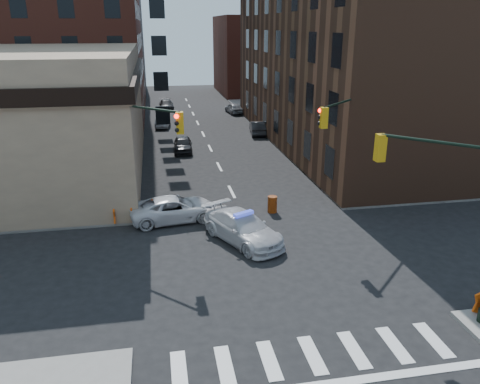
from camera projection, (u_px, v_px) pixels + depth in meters
name	position (u px, v px, depth m)	size (l,w,h in m)	color
ground	(266.00, 261.00, 22.15)	(140.00, 140.00, 0.00)	black
sidewalk_ne	(389.00, 118.00, 56.36)	(34.00, 54.50, 0.15)	gray
apartment_block	(23.00, 12.00, 52.05)	(25.00, 25.00, 24.00)	maroon
commercial_row_ne	(349.00, 67.00, 42.84)	(14.00, 34.00, 14.00)	#4F2F1F
filler_nw	(79.00, 43.00, 74.20)	(20.00, 18.00, 16.00)	brown
filler_ne	(268.00, 55.00, 76.24)	(16.00, 16.00, 12.00)	maroon
signal_pole_se	(471.00, 204.00, 16.50)	(5.40, 5.27, 8.00)	black
signal_pole_nw	(136.00, 150.00, 24.65)	(3.58, 3.67, 8.00)	black
signal_pole_ne	(345.00, 141.00, 26.64)	(3.67, 3.58, 8.00)	black
tree_ne_near	(280.00, 101.00, 46.34)	(3.00, 3.00, 4.85)	black
tree_ne_far	(262.00, 91.00, 53.75)	(3.00, 3.00, 4.85)	black
police_car	(243.00, 228.00, 23.97)	(2.10, 5.16, 1.50)	silver
pickup	(174.00, 209.00, 26.61)	(2.32, 5.03, 1.40)	silver
parked_car_wnear	(183.00, 144.00, 41.18)	(1.58, 3.94, 1.34)	black
parked_car_wfar	(163.00, 121.00, 51.26)	(1.38, 3.97, 1.31)	#95979D
parked_car_wdeep	(166.00, 105.00, 61.95)	(1.80, 4.42, 1.28)	black
parked_car_enear	(258.00, 128.00, 47.83)	(1.42, 4.07, 1.34)	black
parked_car_efar	(234.00, 108.00, 59.33)	(1.57, 3.91, 1.33)	gray
pedestrian_a	(89.00, 204.00, 26.76)	(0.57, 0.37, 1.55)	black
pedestrian_b	(74.00, 208.00, 25.75)	(0.88, 0.69, 1.81)	black
pedestrian_c	(22.00, 189.00, 28.48)	(1.16, 0.48, 1.99)	black
barrel_road	(272.00, 204.00, 27.85)	(0.56, 0.56, 0.99)	#D74A0A
barrel_bank	(156.00, 206.00, 27.72)	(0.50, 0.50, 0.89)	orange
barricade_nw_a	(123.00, 214.00, 26.06)	(1.25, 0.62, 0.94)	red
barricade_nw_b	(77.00, 213.00, 26.25)	(1.17, 0.59, 0.88)	red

